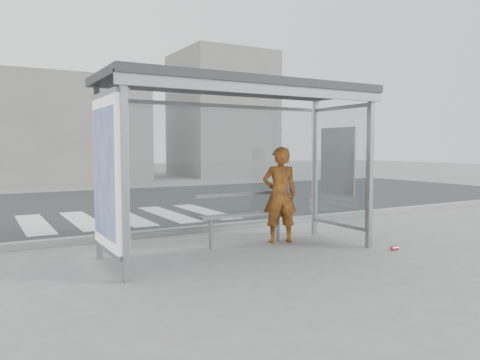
# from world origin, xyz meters

# --- Properties ---
(ground) EXTENTS (80.00, 80.00, 0.00)m
(ground) POSITION_xyz_m (0.00, 0.00, 0.00)
(ground) COLOR slate
(ground) RESTS_ON ground
(road) EXTENTS (30.00, 10.00, 0.01)m
(road) POSITION_xyz_m (0.00, 7.00, 0.00)
(road) COLOR #28282B
(road) RESTS_ON ground
(curb) EXTENTS (30.00, 0.18, 0.12)m
(curb) POSITION_xyz_m (0.00, 1.95, 0.06)
(curb) COLOR gray
(curb) RESTS_ON ground
(crosswalk) EXTENTS (4.55, 3.00, 0.00)m
(crosswalk) POSITION_xyz_m (-0.50, 4.50, 0.00)
(crosswalk) COLOR silver
(crosswalk) RESTS_ON ground
(bus_shelter) EXTENTS (4.25, 1.65, 2.62)m
(bus_shelter) POSITION_xyz_m (-0.37, 0.06, 1.98)
(bus_shelter) COLOR gray
(bus_shelter) RESTS_ON ground
(building_center) EXTENTS (8.00, 5.00, 5.00)m
(building_center) POSITION_xyz_m (0.00, 18.00, 2.50)
(building_center) COLOR slate
(building_center) RESTS_ON ground
(building_right) EXTENTS (5.00, 5.00, 7.00)m
(building_right) POSITION_xyz_m (9.00, 18.00, 3.50)
(building_right) COLOR slate
(building_right) RESTS_ON ground
(person) EXTENTS (0.70, 0.57, 1.64)m
(person) POSITION_xyz_m (0.98, 0.37, 0.82)
(person) COLOR orange
(person) RESTS_ON ground
(bench) EXTENTS (1.67, 0.31, 0.86)m
(bench) POSITION_xyz_m (0.36, 0.50, 0.52)
(bench) COLOR slate
(bench) RESTS_ON ground
(soda_can) EXTENTS (0.13, 0.07, 0.07)m
(soda_can) POSITION_xyz_m (2.20, -1.06, 0.04)
(soda_can) COLOR #CA3B5A
(soda_can) RESTS_ON ground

